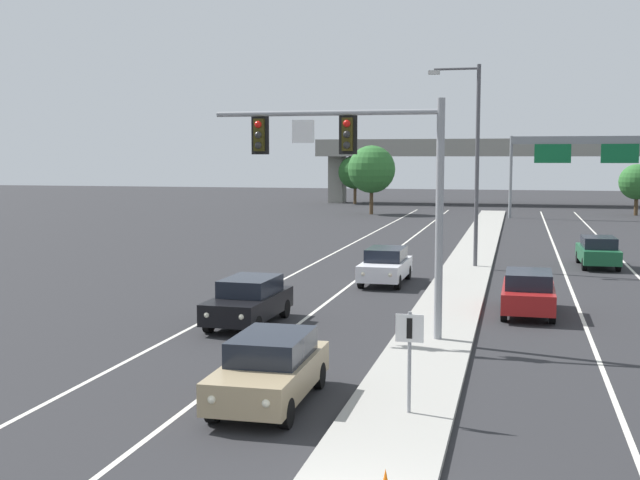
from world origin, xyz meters
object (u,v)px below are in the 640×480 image
car_receding_red (528,292)px  tree_far_left_b (372,169)px  street_lamp_median (473,153)px  highway_sign_gantry (586,151)px  car_oncoming_tan (270,368)px  car_oncoming_white (386,265)px  median_sign_post (409,347)px  tree_far_left_a (355,172)px  car_receding_green (598,251)px  overhead_signal_mast (365,167)px  tree_far_right_c (637,182)px  car_oncoming_black (249,300)px

car_receding_red → tree_far_left_b: bearing=106.5°
street_lamp_median → highway_sign_gantry: bearing=77.2°
car_oncoming_tan → car_oncoming_white: size_ratio=1.00×
median_sign_post → street_lamp_median: street_lamp_median is taller
car_oncoming_white → tree_far_left_a: bearing=102.5°
car_oncoming_white → tree_far_left_a: (-13.29, 59.74, 2.96)m
highway_sign_gantry → car_receding_red: bearing=-96.5°
car_receding_red → car_receding_green: (3.60, 13.75, 0.00)m
car_oncoming_tan → overhead_signal_mast: bearing=82.7°
median_sign_post → highway_sign_gantry: (7.96, 59.59, 4.58)m
overhead_signal_mast → median_sign_post: bearing=-72.2°
car_receding_red → tree_far_left_b: (-14.40, 48.75, 3.57)m
car_oncoming_white → tree_far_left_b: (-8.30, 42.88, 3.57)m
tree_far_left_b → overhead_signal_mast: bearing=-80.1°
median_sign_post → tree_far_right_c: tree_far_right_c is taller
median_sign_post → car_oncoming_white: median_sign_post is taller
car_oncoming_black → car_oncoming_white: 10.36m
tree_far_right_c → car_receding_green: bearing=-100.0°
car_receding_red → highway_sign_gantry: highway_sign_gantry is taller
highway_sign_gantry → tree_far_right_c: (5.23, 6.25, -2.95)m
overhead_signal_mast → highway_sign_gantry: 53.30m
median_sign_post → car_receding_green: median_sign_post is taller
tree_far_right_c → overhead_signal_mast: bearing=-104.9°
car_receding_green → tree_far_left_b: tree_far_left_b is taller
car_receding_green → tree_far_left_a: bearing=113.9°
car_oncoming_tan → car_receding_red: 13.59m
tree_far_left_a → car_oncoming_white: bearing=-77.5°
car_receding_green → highway_sign_gantry: 33.66m
car_oncoming_white → car_receding_green: size_ratio=1.00×
median_sign_post → car_oncoming_black: 10.84m
tree_far_left_a → car_receding_red: bearing=-73.5°
street_lamp_median → tree_far_right_c: street_lamp_median is taller
street_lamp_median → tree_far_left_b: street_lamp_median is taller
car_oncoming_black → tree_far_left_a: tree_far_left_a is taller
median_sign_post → tree_far_left_a: bearing=102.1°
car_oncoming_tan → median_sign_post: bearing=-6.7°
overhead_signal_mast → tree_far_left_b: overhead_signal_mast is taller
overhead_signal_mast → car_receding_red: size_ratio=1.61×
car_oncoming_tan → car_receding_green: size_ratio=1.00×
highway_sign_gantry → tree_far_left_a: 31.09m
car_receding_red → car_receding_green: 14.21m
street_lamp_median → car_oncoming_white: size_ratio=2.23×
car_receding_red → tree_far_left_a: 68.48m
car_oncoming_tan → highway_sign_gantry: size_ratio=0.34×
car_receding_red → tree_far_right_c: (10.58, 53.19, 2.39)m
car_oncoming_black → tree_far_left_a: 70.46m
overhead_signal_mast → tree_far_right_c: size_ratio=1.46×
highway_sign_gantry → tree_far_left_a: bearing=143.0°
car_oncoming_black → tree_far_right_c: 60.58m
street_lamp_median → car_receding_red: (2.68, -11.61, -4.97)m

